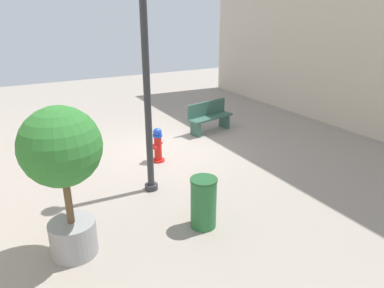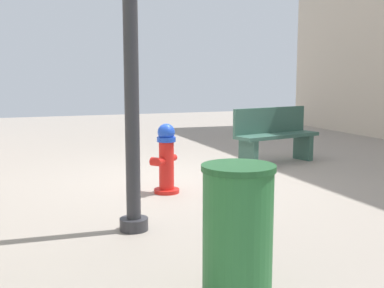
{
  "view_description": "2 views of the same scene",
  "coord_description": "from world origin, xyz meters",
  "px_view_note": "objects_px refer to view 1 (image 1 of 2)",
  "views": [
    {
      "loc": [
        3.81,
        8.43,
        3.67
      ],
      "look_at": [
        -0.07,
        1.43,
        0.61
      ],
      "focal_mm": 33.07,
      "sensor_mm": 36.0,
      "label": 1
    },
    {
      "loc": [
        2.32,
        6.48,
        1.51
      ],
      "look_at": [
        0.43,
        1.39,
        0.73
      ],
      "focal_mm": 44.95,
      "sensor_mm": 36.0,
      "label": 2
    }
  ],
  "objects_px": {
    "planter_tree": "(63,162)",
    "street_lamp": "(146,66)",
    "trash_bin": "(203,203)",
    "bench_near": "(209,116)",
    "fire_hydrant": "(158,145)"
  },
  "relations": [
    {
      "from": "planter_tree",
      "to": "street_lamp",
      "type": "bearing_deg",
      "value": -143.76
    },
    {
      "from": "fire_hydrant",
      "to": "planter_tree",
      "type": "bearing_deg",
      "value": 45.79
    },
    {
      "from": "planter_tree",
      "to": "street_lamp",
      "type": "distance_m",
      "value": 2.6
    },
    {
      "from": "fire_hydrant",
      "to": "trash_bin",
      "type": "height_order",
      "value": "trash_bin"
    },
    {
      "from": "planter_tree",
      "to": "street_lamp",
      "type": "relative_size",
      "value": 0.56
    },
    {
      "from": "fire_hydrant",
      "to": "planter_tree",
      "type": "xyz_separation_m",
      "value": [
        2.66,
        2.73,
        1.14
      ]
    },
    {
      "from": "bench_near",
      "to": "street_lamp",
      "type": "relative_size",
      "value": 0.38
    },
    {
      "from": "fire_hydrant",
      "to": "street_lamp",
      "type": "height_order",
      "value": "street_lamp"
    },
    {
      "from": "bench_near",
      "to": "trash_bin",
      "type": "height_order",
      "value": "bench_near"
    },
    {
      "from": "planter_tree",
      "to": "street_lamp",
      "type": "height_order",
      "value": "street_lamp"
    },
    {
      "from": "fire_hydrant",
      "to": "street_lamp",
      "type": "relative_size",
      "value": 0.21
    },
    {
      "from": "bench_near",
      "to": "planter_tree",
      "type": "distance_m",
      "value": 6.63
    },
    {
      "from": "bench_near",
      "to": "trash_bin",
      "type": "relative_size",
      "value": 1.74
    },
    {
      "from": "planter_tree",
      "to": "trash_bin",
      "type": "xyz_separation_m",
      "value": [
        -2.19,
        0.34,
        -1.12
      ]
    },
    {
      "from": "trash_bin",
      "to": "bench_near",
      "type": "bearing_deg",
      "value": -122.66
    }
  ]
}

